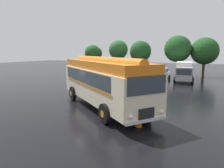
# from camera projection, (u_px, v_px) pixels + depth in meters

# --- Properties ---
(ground_plane) EXTENTS (120.00, 120.00, 0.00)m
(ground_plane) POSITION_uv_depth(u_px,v_px,m) (97.00, 105.00, 14.37)
(ground_plane) COLOR black
(vintage_bus) EXTENTS (9.51, 8.04, 3.49)m
(vintage_bus) POSITION_uv_depth(u_px,v_px,m) (103.00, 80.00, 13.72)
(vintage_bus) COLOR beige
(vintage_bus) RESTS_ON ground
(car_near_left) EXTENTS (1.97, 4.20, 1.66)m
(car_near_left) POSITION_uv_depth(u_px,v_px,m) (122.00, 73.00, 28.85)
(car_near_left) COLOR silver
(car_near_left) RESTS_ON ground
(car_mid_left) EXTENTS (2.32, 4.37, 1.66)m
(car_mid_left) POSITION_uv_depth(u_px,v_px,m) (142.00, 73.00, 27.82)
(car_mid_left) COLOR #4C5156
(car_mid_left) RESTS_ON ground
(car_mid_right) EXTENTS (2.14, 4.29, 1.66)m
(car_mid_right) POSITION_uv_depth(u_px,v_px,m) (161.00, 74.00, 27.15)
(car_mid_right) COLOR #B7BABF
(car_mid_right) RESTS_ON ground
(box_van) EXTENTS (2.72, 5.92, 2.50)m
(box_van) POSITION_uv_depth(u_px,v_px,m) (184.00, 71.00, 26.14)
(box_van) COLOR silver
(box_van) RESTS_ON ground
(tree_far_left) EXTENTS (3.31, 3.07, 5.17)m
(tree_far_left) POSITION_uv_depth(u_px,v_px,m) (94.00, 53.00, 38.12)
(tree_far_left) COLOR #4C3823
(tree_far_left) RESTS_ON ground
(tree_left_of_centre) EXTENTS (3.53, 3.53, 6.00)m
(tree_left_of_centre) POSITION_uv_depth(u_px,v_px,m) (118.00, 50.00, 36.83)
(tree_left_of_centre) COLOR #4C3823
(tree_left_of_centre) RESTS_ON ground
(tree_centre) EXTENTS (3.55, 3.55, 5.67)m
(tree_centre) POSITION_uv_depth(u_px,v_px,m) (141.00, 52.00, 33.21)
(tree_centre) COLOR #4C3823
(tree_centre) RESTS_ON ground
(tree_right_of_centre) EXTENTS (4.11, 4.11, 6.34)m
(tree_right_of_centre) POSITION_uv_depth(u_px,v_px,m) (178.00, 49.00, 30.91)
(tree_right_of_centre) COLOR #4C3823
(tree_right_of_centre) RESTS_ON ground
(tree_far_right) EXTENTS (4.11, 4.11, 6.00)m
(tree_far_right) POSITION_uv_depth(u_px,v_px,m) (204.00, 51.00, 30.42)
(tree_far_right) COLOR #4C3823
(tree_far_right) RESTS_ON ground
(traffic_cone) EXTENTS (0.36, 0.36, 0.55)m
(traffic_cone) POSITION_uv_depth(u_px,v_px,m) (139.00, 121.00, 10.26)
(traffic_cone) COLOR orange
(traffic_cone) RESTS_ON ground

